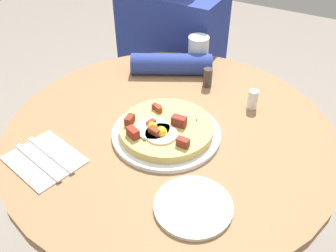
% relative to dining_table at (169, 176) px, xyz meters
% --- Properties ---
extents(dining_table, '(0.88, 0.88, 0.76)m').
position_rel_dining_table_xyz_m(dining_table, '(0.00, 0.00, 0.00)').
color(dining_table, olive).
rests_on(dining_table, ground_plane).
extents(person_seated, '(0.45, 0.48, 1.14)m').
position_rel_dining_table_xyz_m(person_seated, '(0.26, -0.51, -0.07)').
color(person_seated, '#2D2D33').
rests_on(person_seated, ground_plane).
extents(pizza_plate, '(0.28, 0.28, 0.01)m').
position_rel_dining_table_xyz_m(pizza_plate, '(-0.01, 0.03, 0.19)').
color(pizza_plate, white).
rests_on(pizza_plate, dining_table).
extents(breakfast_pizza, '(0.24, 0.24, 0.05)m').
position_rel_dining_table_xyz_m(breakfast_pizza, '(-0.00, 0.03, 0.21)').
color(breakfast_pizza, '#D2B663').
rests_on(breakfast_pizza, pizza_plate).
extents(bread_plate, '(0.17, 0.17, 0.01)m').
position_rel_dining_table_xyz_m(bread_plate, '(-0.17, 0.21, 0.19)').
color(bread_plate, silver).
rests_on(bread_plate, dining_table).
extents(napkin, '(0.20, 0.18, 0.00)m').
position_rel_dining_table_xyz_m(napkin, '(0.21, 0.25, 0.18)').
color(napkin, white).
rests_on(napkin, dining_table).
extents(fork, '(0.18, 0.05, 0.00)m').
position_rel_dining_table_xyz_m(fork, '(0.21, 0.27, 0.19)').
color(fork, silver).
rests_on(fork, napkin).
extents(knife, '(0.18, 0.05, 0.00)m').
position_rel_dining_table_xyz_m(knife, '(0.20, 0.23, 0.19)').
color(knife, silver).
rests_on(knife, napkin).
extents(water_glass, '(0.07, 0.07, 0.10)m').
position_rel_dining_table_xyz_m(water_glass, '(0.08, -0.34, 0.23)').
color(water_glass, silver).
rests_on(water_glass, dining_table).
extents(salt_shaker, '(0.03, 0.03, 0.06)m').
position_rel_dining_table_xyz_m(salt_shaker, '(-0.16, -0.20, 0.21)').
color(salt_shaker, white).
rests_on(salt_shaker, dining_table).
extents(pepper_shaker, '(0.03, 0.03, 0.06)m').
position_rel_dining_table_xyz_m(pepper_shaker, '(-0.00, -0.24, 0.21)').
color(pepper_shaker, '#3F3833').
rests_on(pepper_shaker, dining_table).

